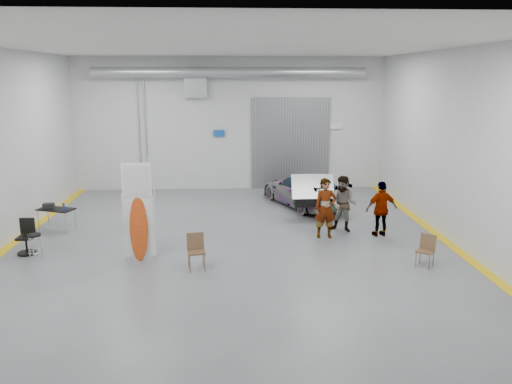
{
  "coord_description": "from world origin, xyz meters",
  "views": [
    {
      "loc": [
        0.05,
        -14.86,
        5.13
      ],
      "look_at": [
        0.83,
        0.75,
        1.5
      ],
      "focal_mm": 35.0,
      "sensor_mm": 36.0,
      "label": 1
    }
  ],
  "objects_px": {
    "folding_chair_near": "(197,259)",
    "work_table": "(54,209)",
    "person_a": "(325,208)",
    "shop_stool": "(35,247)",
    "sedan_car": "(303,190)",
    "surfboard_display": "(138,219)",
    "office_chair": "(27,239)",
    "person_c": "(381,209)",
    "person_b": "(344,204)",
    "folding_chair_far": "(425,257)"
  },
  "relations": [
    {
      "from": "folding_chair_near",
      "to": "work_table",
      "type": "height_order",
      "value": "work_table"
    },
    {
      "from": "person_a",
      "to": "shop_stool",
      "type": "height_order",
      "value": "person_a"
    },
    {
      "from": "shop_stool",
      "to": "work_table",
      "type": "relative_size",
      "value": 0.57
    },
    {
      "from": "sedan_car",
      "to": "shop_stool",
      "type": "height_order",
      "value": "sedan_car"
    },
    {
      "from": "surfboard_display",
      "to": "work_table",
      "type": "bearing_deg",
      "value": 136.42
    },
    {
      "from": "person_a",
      "to": "shop_stool",
      "type": "xyz_separation_m",
      "value": [
        -8.64,
        -1.63,
        -0.6
      ]
    },
    {
      "from": "shop_stool",
      "to": "office_chair",
      "type": "height_order",
      "value": "office_chair"
    },
    {
      "from": "person_c",
      "to": "folding_chair_near",
      "type": "bearing_deg",
      "value": 14.66
    },
    {
      "from": "sedan_car",
      "to": "person_a",
      "type": "bearing_deg",
      "value": 69.52
    },
    {
      "from": "person_a",
      "to": "office_chair",
      "type": "xyz_separation_m",
      "value": [
        -9.09,
        -1.07,
        -0.53
      ]
    },
    {
      "from": "surfboard_display",
      "to": "person_b",
      "type": "bearing_deg",
      "value": 18.78
    },
    {
      "from": "office_chair",
      "to": "person_a",
      "type": "bearing_deg",
      "value": 6.87
    },
    {
      "from": "surfboard_display",
      "to": "folding_chair_far",
      "type": "distance_m",
      "value": 8.03
    },
    {
      "from": "person_c",
      "to": "folding_chair_far",
      "type": "height_order",
      "value": "person_c"
    },
    {
      "from": "person_a",
      "to": "shop_stool",
      "type": "distance_m",
      "value": 8.82
    },
    {
      "from": "folding_chair_near",
      "to": "folding_chair_far",
      "type": "relative_size",
      "value": 1.09
    },
    {
      "from": "folding_chair_near",
      "to": "person_a",
      "type": "bearing_deg",
      "value": 23.07
    },
    {
      "from": "sedan_car",
      "to": "work_table",
      "type": "xyz_separation_m",
      "value": [
        -8.93,
        -2.9,
        0.1
      ]
    },
    {
      "from": "person_b",
      "to": "folding_chair_far",
      "type": "relative_size",
      "value": 2.13
    },
    {
      "from": "folding_chair_near",
      "to": "office_chair",
      "type": "height_order",
      "value": "office_chair"
    },
    {
      "from": "person_c",
      "to": "work_table",
      "type": "distance_m",
      "value": 10.97
    },
    {
      "from": "person_a",
      "to": "sedan_car",
      "type": "bearing_deg",
      "value": 89.71
    },
    {
      "from": "folding_chair_near",
      "to": "person_b",
      "type": "bearing_deg",
      "value": 24.27
    },
    {
      "from": "surfboard_display",
      "to": "office_chair",
      "type": "distance_m",
      "value": 3.59
    },
    {
      "from": "folding_chair_near",
      "to": "work_table",
      "type": "bearing_deg",
      "value": 133.17
    },
    {
      "from": "folding_chair_far",
      "to": "folding_chair_near",
      "type": "bearing_deg",
      "value": -142.99
    },
    {
      "from": "person_a",
      "to": "person_b",
      "type": "height_order",
      "value": "person_a"
    },
    {
      "from": "shop_stool",
      "to": "folding_chair_near",
      "type": "bearing_deg",
      "value": -11.6
    },
    {
      "from": "office_chair",
      "to": "sedan_car",
      "type": "bearing_deg",
      "value": 30.21
    },
    {
      "from": "work_table",
      "to": "folding_chair_far",
      "type": "bearing_deg",
      "value": -19.24
    },
    {
      "from": "shop_stool",
      "to": "surfboard_display",
      "type": "bearing_deg",
      "value": -3.14
    },
    {
      "from": "work_table",
      "to": "office_chair",
      "type": "distance_m",
      "value": 2.31
    },
    {
      "from": "person_b",
      "to": "surfboard_display",
      "type": "height_order",
      "value": "surfboard_display"
    },
    {
      "from": "sedan_car",
      "to": "shop_stool",
      "type": "xyz_separation_m",
      "value": [
        -8.52,
        -5.75,
        -0.27
      ]
    },
    {
      "from": "surfboard_display",
      "to": "shop_stool",
      "type": "bearing_deg",
      "value": 174.96
    },
    {
      "from": "folding_chair_far",
      "to": "sedan_car",
      "type": "bearing_deg",
      "value": 147.5
    },
    {
      "from": "person_c",
      "to": "folding_chair_near",
      "type": "height_order",
      "value": "person_c"
    },
    {
      "from": "shop_stool",
      "to": "sedan_car",
      "type": "bearing_deg",
      "value": 34.02
    },
    {
      "from": "person_b",
      "to": "person_c",
      "type": "bearing_deg",
      "value": 0.71
    },
    {
      "from": "shop_stool",
      "to": "work_table",
      "type": "distance_m",
      "value": 2.9
    },
    {
      "from": "person_a",
      "to": "person_b",
      "type": "distance_m",
      "value": 0.96
    },
    {
      "from": "person_b",
      "to": "work_table",
      "type": "distance_m",
      "value": 9.8
    },
    {
      "from": "surfboard_display",
      "to": "shop_stool",
      "type": "relative_size",
      "value": 3.9
    },
    {
      "from": "folding_chair_far",
      "to": "shop_stool",
      "type": "bearing_deg",
      "value": -147.44
    },
    {
      "from": "surfboard_display",
      "to": "work_table",
      "type": "distance_m",
      "value": 4.55
    },
    {
      "from": "person_a",
      "to": "surfboard_display",
      "type": "bearing_deg",
      "value": -164.38
    },
    {
      "from": "folding_chair_near",
      "to": "office_chair",
      "type": "distance_m",
      "value": 5.32
    },
    {
      "from": "sedan_car",
      "to": "work_table",
      "type": "distance_m",
      "value": 9.39
    },
    {
      "from": "person_c",
      "to": "person_a",
      "type": "bearing_deg",
      "value": -7.85
    },
    {
      "from": "sedan_car",
      "to": "folding_chair_far",
      "type": "relative_size",
      "value": 5.02
    }
  ]
}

